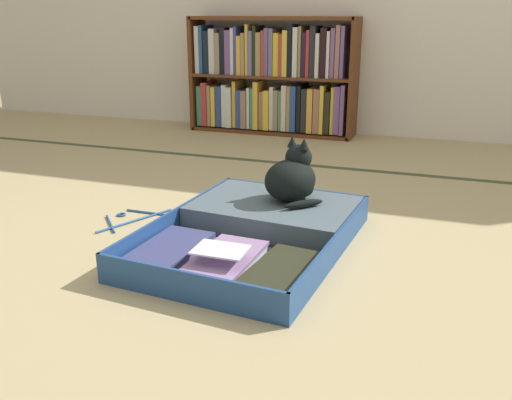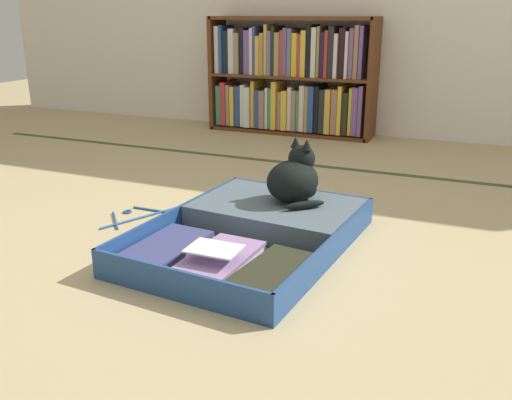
{
  "view_description": "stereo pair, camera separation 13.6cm",
  "coord_description": "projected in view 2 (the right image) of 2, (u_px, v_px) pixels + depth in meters",
  "views": [
    {
      "loc": [
        0.75,
        -1.7,
        0.86
      ],
      "look_at": [
        0.07,
        0.24,
        0.16
      ],
      "focal_mm": 38.91,
      "sensor_mm": 36.0,
      "label": 1
    },
    {
      "loc": [
        0.88,
        -1.65,
        0.86
      ],
      "look_at": [
        0.07,
        0.24,
        0.16
      ],
      "focal_mm": 38.91,
      "sensor_mm": 36.0,
      "label": 2
    }
  ],
  "objects": [
    {
      "name": "clothes_hanger",
      "position": [
        136.0,
        216.0,
        2.46
      ],
      "size": [
        0.26,
        0.36,
        0.01
      ],
      "color": "#285699",
      "rests_on": "ground_plane"
    },
    {
      "name": "tatami_border",
      "position": [
        322.0,
        166.0,
        3.26
      ],
      "size": [
        4.8,
        0.05,
        0.0
      ],
      "color": "#3F4A2E",
      "rests_on": "ground_plane"
    },
    {
      "name": "open_suitcase",
      "position": [
        259.0,
        229.0,
        2.2
      ],
      "size": [
        0.76,
        1.02,
        0.11
      ],
      "color": "navy",
      "rests_on": "ground_plane"
    },
    {
      "name": "ground_plane",
      "position": [
        213.0,
        258.0,
        2.04
      ],
      "size": [
        10.0,
        10.0,
        0.0
      ],
      "primitive_type": "plane",
      "color": "tan"
    },
    {
      "name": "black_cat",
      "position": [
        295.0,
        178.0,
        2.31
      ],
      "size": [
        0.29,
        0.3,
        0.26
      ],
      "color": "black",
      "rests_on": "open_suitcase"
    },
    {
      "name": "bookshelf",
      "position": [
        290.0,
        79.0,
        4.06
      ],
      "size": [
        1.23,
        0.27,
        0.84
      ],
      "color": "#5C3016",
      "rests_on": "ground_plane"
    }
  ]
}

